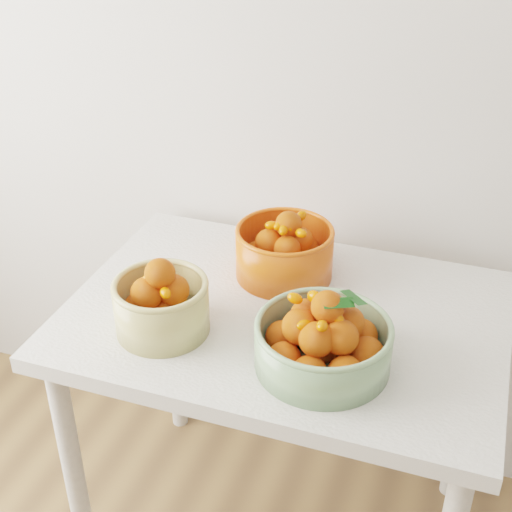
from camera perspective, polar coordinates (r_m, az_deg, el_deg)
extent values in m
cube|color=silver|center=(1.73, 18.25, 17.63)|extent=(4.00, 0.04, 2.70)
cube|color=silver|center=(1.66, 2.30, -5.04)|extent=(1.00, 0.70, 0.04)
cylinder|color=silver|center=(1.87, -14.35, -16.58)|extent=(0.05, 0.05, 0.71)
cylinder|color=silver|center=(2.23, -6.56, -6.45)|extent=(0.05, 0.05, 0.71)
cylinder|color=silver|center=(2.08, 16.42, -11.09)|extent=(0.05, 0.05, 0.71)
cylinder|color=tan|center=(1.57, -7.55, -4.11)|extent=(0.24, 0.24, 0.12)
torus|color=tan|center=(1.54, -7.70, -2.32)|extent=(0.24, 0.24, 0.01)
sphere|color=#D1660C|center=(1.56, -5.77, -4.83)|extent=(0.08, 0.08, 0.08)
sphere|color=#D1660C|center=(1.62, -6.78, -3.43)|extent=(0.07, 0.07, 0.07)
sphere|color=#F35516|center=(1.60, -9.24, -4.10)|extent=(0.07, 0.07, 0.07)
sphere|color=#F35516|center=(1.54, -8.29, -5.55)|extent=(0.07, 0.07, 0.07)
sphere|color=#F35516|center=(1.58, -7.53, -4.46)|extent=(0.07, 0.07, 0.07)
sphere|color=#F35516|center=(1.55, -6.60, -2.71)|extent=(0.07, 0.07, 0.07)
sphere|color=#F35516|center=(1.55, -8.73, -2.94)|extent=(0.07, 0.07, 0.07)
sphere|color=#F35516|center=(1.53, -7.69, -1.39)|extent=(0.07, 0.07, 0.07)
ellipsoid|color=#EC5105|center=(1.54, -7.12, -2.18)|extent=(0.04, 0.04, 0.03)
ellipsoid|color=#EC5105|center=(1.54, -8.50, -1.85)|extent=(0.04, 0.03, 0.03)
ellipsoid|color=#EC5105|center=(1.57, -7.45, -1.27)|extent=(0.03, 0.04, 0.03)
ellipsoid|color=#EC5105|center=(1.54, -7.87, -1.78)|extent=(0.04, 0.04, 0.03)
ellipsoid|color=#EC5105|center=(1.50, -7.25, -2.95)|extent=(0.04, 0.04, 0.03)
ellipsoid|color=#EC5105|center=(1.54, -7.65, -1.74)|extent=(0.03, 0.04, 0.04)
cylinder|color=gray|center=(1.47, 5.36, -7.20)|extent=(0.37, 0.37, 0.10)
torus|color=gray|center=(1.44, 5.46, -5.67)|extent=(0.37, 0.37, 0.01)
sphere|color=#F35516|center=(1.47, 8.82, -7.81)|extent=(0.08, 0.08, 0.08)
sphere|color=#F35516|center=(1.52, 8.31, -6.33)|extent=(0.08, 0.08, 0.08)
sphere|color=#F35516|center=(1.54, 6.39, -5.35)|extent=(0.07, 0.07, 0.07)
sphere|color=#F35516|center=(1.54, 3.54, -5.46)|extent=(0.07, 0.07, 0.07)
sphere|color=#F35516|center=(1.50, 2.08, -6.49)|extent=(0.07, 0.07, 0.07)
sphere|color=#F35516|center=(1.44, 2.25, -8.25)|extent=(0.07, 0.07, 0.07)
sphere|color=#F35516|center=(1.41, 4.28, -9.38)|extent=(0.07, 0.07, 0.07)
sphere|color=#F35516|center=(1.42, 7.15, -9.29)|extent=(0.07, 0.07, 0.07)
sphere|color=#F35516|center=(1.48, 5.36, -7.27)|extent=(0.07, 0.07, 0.07)
sphere|color=#F35516|center=(1.46, 7.33, -5.31)|extent=(0.07, 0.07, 0.07)
sphere|color=#F35516|center=(1.48, 5.87, -4.46)|extent=(0.07, 0.07, 0.07)
sphere|color=#F35516|center=(1.47, 4.07, -4.71)|extent=(0.07, 0.07, 0.07)
sphere|color=#F35516|center=(1.44, 3.52, -5.68)|extent=(0.07, 0.07, 0.07)
sphere|color=#F35516|center=(1.40, 4.87, -6.67)|extent=(0.07, 0.07, 0.07)
sphere|color=#F35516|center=(1.41, 6.82, -6.48)|extent=(0.07, 0.07, 0.07)
sphere|color=#F35516|center=(1.42, 5.76, -4.08)|extent=(0.07, 0.07, 0.07)
ellipsoid|color=#EC5105|center=(1.43, 4.67, -3.20)|extent=(0.04, 0.04, 0.03)
ellipsoid|color=#EC5105|center=(1.43, 3.14, -3.40)|extent=(0.04, 0.02, 0.03)
ellipsoid|color=#EC5105|center=(1.46, 4.81, -3.85)|extent=(0.04, 0.04, 0.04)
ellipsoid|color=#EC5105|center=(1.44, 6.12, -3.86)|extent=(0.04, 0.04, 0.04)
ellipsoid|color=#EC5105|center=(1.37, 5.31, -5.60)|extent=(0.03, 0.04, 0.03)
ellipsoid|color=#EC5105|center=(1.43, 4.64, -3.31)|extent=(0.04, 0.04, 0.04)
ellipsoid|color=#EC5105|center=(1.42, 6.28, -4.64)|extent=(0.04, 0.03, 0.03)
ellipsoid|color=#EC5105|center=(1.43, 5.14, -4.45)|extent=(0.04, 0.04, 0.04)
ellipsoid|color=#EC5105|center=(1.41, 6.45, -4.25)|extent=(0.04, 0.03, 0.04)
ellipsoid|color=#EC5105|center=(1.41, 3.87, -5.53)|extent=(0.04, 0.04, 0.03)
ellipsoid|color=#EC5105|center=(1.41, 6.52, -4.98)|extent=(0.04, 0.04, 0.04)
ellipsoid|color=#EC5105|center=(1.44, 5.93, -3.90)|extent=(0.03, 0.04, 0.02)
ellipsoid|color=#EC5105|center=(1.43, 6.01, -4.49)|extent=(0.04, 0.04, 0.03)
ellipsoid|color=#EC5105|center=(1.43, 5.65, -4.48)|extent=(0.04, 0.04, 0.02)
ellipsoid|color=#EC5105|center=(1.41, 5.58, -3.72)|extent=(0.03, 0.04, 0.03)
cylinder|color=#EE4A14|center=(1.75, 2.28, 0.23)|extent=(0.25, 0.25, 0.12)
torus|color=#EE4A14|center=(1.72, 2.32, 2.01)|extent=(0.25, 0.25, 0.01)
sphere|color=#D1660C|center=(1.74, 4.49, -0.73)|extent=(0.07, 0.07, 0.07)
sphere|color=#F35516|center=(1.80, 3.94, 0.50)|extent=(0.07, 0.07, 0.07)
sphere|color=#F35516|center=(1.82, 1.90, 0.89)|extent=(0.07, 0.07, 0.07)
sphere|color=#F35516|center=(1.78, 0.08, 0.13)|extent=(0.07, 0.07, 0.07)
sphere|color=#F35516|center=(1.72, 0.58, -1.13)|extent=(0.06, 0.06, 0.06)
sphere|color=#F35516|center=(1.70, 2.91, -1.50)|extent=(0.07, 0.07, 0.07)
sphere|color=#F35516|center=(1.76, 2.27, -0.28)|extent=(0.07, 0.07, 0.07)
sphere|color=#F35516|center=(1.74, 3.58, 1.30)|extent=(0.06, 0.06, 0.06)
sphere|color=#F35516|center=(1.77, 1.95, 1.83)|extent=(0.06, 0.06, 0.06)
sphere|color=#F35516|center=(1.72, 1.04, 1.08)|extent=(0.07, 0.07, 0.07)
sphere|color=#F35516|center=(1.70, 2.50, 0.56)|extent=(0.07, 0.07, 0.07)
sphere|color=#F35516|center=(1.71, 2.62, 2.55)|extent=(0.06, 0.06, 0.06)
ellipsoid|color=#EC5105|center=(1.70, 2.93, 2.68)|extent=(0.04, 0.03, 0.04)
ellipsoid|color=#EC5105|center=(1.75, 3.04, 2.11)|extent=(0.03, 0.04, 0.03)
ellipsoid|color=#EC5105|center=(1.72, 2.57, 1.81)|extent=(0.04, 0.04, 0.03)
ellipsoid|color=#EC5105|center=(1.72, 3.10, 1.64)|extent=(0.04, 0.04, 0.04)
ellipsoid|color=#EC5105|center=(1.77, 3.18, 2.80)|extent=(0.03, 0.04, 0.03)
ellipsoid|color=#EC5105|center=(1.70, 2.60, 2.36)|extent=(0.04, 0.04, 0.03)
ellipsoid|color=#EC5105|center=(1.71, 2.12, 2.28)|extent=(0.04, 0.04, 0.03)
ellipsoid|color=#EC5105|center=(1.68, 2.20, 2.06)|extent=(0.03, 0.04, 0.02)
ellipsoid|color=#EC5105|center=(1.74, 3.64, 3.22)|extent=(0.03, 0.04, 0.03)
ellipsoid|color=#EC5105|center=(1.72, 1.24, 2.46)|extent=(0.04, 0.03, 0.03)
ellipsoid|color=#EC5105|center=(1.70, 1.91, 2.44)|extent=(0.04, 0.04, 0.03)
ellipsoid|color=#EC5105|center=(1.68, 3.63, 1.83)|extent=(0.04, 0.04, 0.03)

